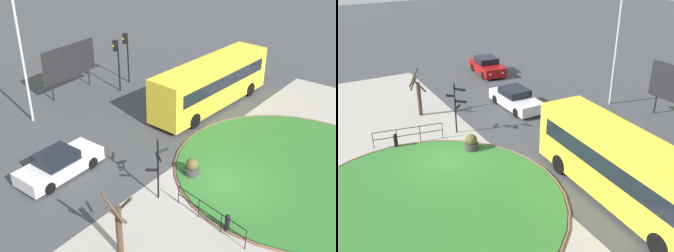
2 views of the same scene
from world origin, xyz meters
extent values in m
plane|color=#3D3F42|center=(0.00, 0.00, 0.00)|extent=(120.00, 120.00, 0.00)
cube|color=#9E998E|center=(0.00, -1.54, 0.01)|extent=(32.00, 8.92, 0.02)
cylinder|color=#2D6B28|center=(3.43, -2.24, 0.05)|extent=(12.42, 12.42, 0.10)
torus|color=brown|center=(3.43, -2.24, 0.06)|extent=(12.73, 12.73, 0.11)
cylinder|color=black|center=(-2.88, 1.81, 1.57)|extent=(0.09, 0.09, 3.14)
sphere|color=black|center=(-2.88, 1.81, 3.19)|extent=(0.10, 0.10, 0.10)
cube|color=black|center=(-2.58, 2.07, 2.89)|extent=(0.56, 0.47, 0.15)
cube|color=black|center=(-2.59, 1.71, 2.59)|extent=(0.51, 0.21, 0.15)
cube|color=black|center=(-3.04, 1.58, 2.44)|extent=(0.31, 0.41, 0.15)
cube|color=black|center=(-2.61, 2.10, 2.11)|extent=(0.49, 0.53, 0.15)
cube|color=black|center=(-3.07, 2.07, 1.62)|extent=(0.37, 0.46, 0.15)
cylinder|color=black|center=(-2.80, -1.98, 0.38)|extent=(0.22, 0.22, 0.75)
sphere|color=black|center=(-2.80, -1.98, 0.79)|extent=(0.21, 0.21, 0.21)
cube|color=black|center=(-2.94, -1.17, 1.00)|extent=(0.69, 3.94, 0.03)
cube|color=black|center=(-2.94, -1.17, 0.55)|extent=(0.69, 3.94, 0.03)
cylinder|color=black|center=(-2.61, 0.80, 0.50)|extent=(0.04, 0.04, 1.00)
cylinder|color=black|center=(-2.83, -0.52, 0.50)|extent=(0.04, 0.04, 1.00)
cylinder|color=black|center=(-3.05, -1.83, 0.50)|extent=(0.04, 0.04, 1.00)
cylinder|color=black|center=(-3.27, -3.14, 0.50)|extent=(0.04, 0.04, 1.00)
cube|color=yellow|center=(7.36, 5.59, 1.74)|extent=(10.44, 2.87, 2.93)
cube|color=black|center=(7.42, 6.82, 2.15)|extent=(9.10, 0.41, 0.88)
cube|color=black|center=(7.31, 4.37, 2.15)|extent=(9.10, 0.41, 0.88)
cube|color=black|center=(12.54, 5.37, 1.89)|extent=(0.11, 1.99, 1.10)
cube|color=black|center=(12.54, 5.37, 2.99)|extent=(0.08, 1.34, 0.28)
cylinder|color=black|center=(10.72, 6.56, 0.50)|extent=(1.01, 0.34, 1.00)
cylinder|color=black|center=(10.62, 4.34, 0.50)|extent=(1.01, 0.34, 1.00)
cylinder|color=black|center=(4.10, 6.85, 0.50)|extent=(1.01, 0.34, 1.00)
cylinder|color=black|center=(4.01, 4.62, 0.50)|extent=(1.01, 0.34, 1.00)
cube|color=silver|center=(-4.53, 7.08, 0.54)|extent=(4.62, 1.95, 0.72)
cube|color=black|center=(-4.71, 7.08, 1.14)|extent=(2.00, 1.67, 0.49)
cube|color=#EAEACC|center=(-2.24, 7.69, 0.57)|extent=(0.02, 0.20, 0.12)
cube|color=#EAEACC|center=(-2.22, 6.58, 0.57)|extent=(0.02, 0.20, 0.12)
cylinder|color=black|center=(-3.13, 7.96, 0.32)|extent=(0.64, 0.23, 0.64)
cylinder|color=black|center=(-3.09, 6.27, 0.32)|extent=(0.64, 0.23, 0.64)
cylinder|color=black|center=(-5.96, 7.90, 0.32)|extent=(0.64, 0.23, 0.64)
cylinder|color=black|center=(-5.93, 6.21, 0.32)|extent=(0.64, 0.23, 0.64)
cylinder|color=black|center=(5.34, 12.41, 1.97)|extent=(0.11, 0.11, 3.93)
cube|color=black|center=(5.14, 12.47, 3.54)|extent=(0.32, 0.32, 0.78)
sphere|color=black|center=(4.99, 12.52, 3.79)|extent=(0.16, 0.16, 0.16)
sphere|color=#F2A519|center=(4.99, 12.52, 3.54)|extent=(0.16, 0.16, 0.16)
sphere|color=black|center=(4.99, 12.52, 3.30)|extent=(0.16, 0.16, 0.16)
cylinder|color=black|center=(7.03, 13.08, 1.97)|extent=(0.11, 0.11, 3.94)
cube|color=black|center=(6.83, 13.13, 3.55)|extent=(0.32, 0.32, 0.78)
sphere|color=black|center=(6.68, 13.17, 3.80)|extent=(0.16, 0.16, 0.16)
sphere|color=#F2A519|center=(6.68, 13.17, 3.55)|extent=(0.16, 0.16, 0.16)
sphere|color=black|center=(6.68, 13.17, 3.31)|extent=(0.16, 0.16, 0.16)
cylinder|color=#B7B7BC|center=(-1.77, 13.42, 4.05)|extent=(0.16, 0.16, 8.11)
cylinder|color=black|center=(1.04, 14.86, 1.23)|extent=(0.12, 0.12, 2.46)
cylinder|color=black|center=(4.63, 15.05, 1.23)|extent=(0.12, 0.12, 2.46)
cube|color=yellow|center=(2.83, 14.96, 2.46)|extent=(4.78, 0.37, 2.35)
cube|color=black|center=(2.84, 14.89, 2.46)|extent=(4.88, 0.29, 2.45)
cylinder|color=#383838|center=(-0.34, 1.65, 0.23)|extent=(0.80, 0.80, 0.46)
sphere|color=#4C4723|center=(-0.34, 1.65, 0.68)|extent=(0.68, 0.68, 0.68)
cylinder|color=#423323|center=(-6.57, 0.75, 1.16)|extent=(0.26, 0.26, 2.33)
cylinder|color=#423323|center=(-6.85, 0.53, 2.23)|extent=(0.59, 0.70, 0.81)
cylinder|color=#423323|center=(-6.95, 0.61, 2.60)|extent=(0.42, 0.89, 1.22)
cylinder|color=#423323|center=(-6.19, 0.72, 2.26)|extent=(0.19, 0.87, 1.06)
camera|label=1|loc=(-15.17, -8.59, 12.61)|focal=44.56mm
camera|label=2|loc=(17.78, -6.38, 10.99)|focal=42.30mm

